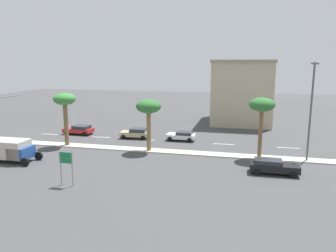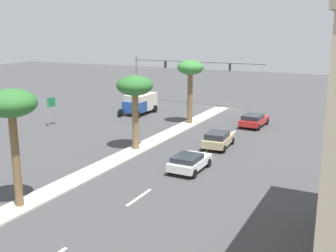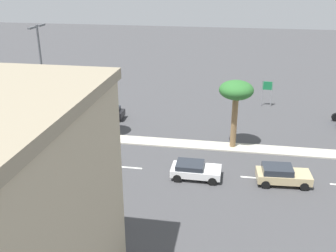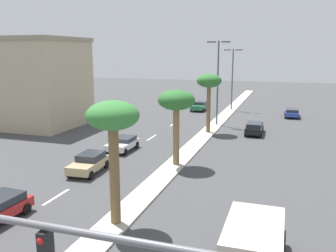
# 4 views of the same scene
# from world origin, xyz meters

# --- Properties ---
(ground_plane) EXTENTS (160.00, 160.00, 0.00)m
(ground_plane) POSITION_xyz_m (0.00, 31.98, 0.00)
(ground_plane) COLOR #424244
(median_curb) EXTENTS (1.80, 82.22, 0.12)m
(median_curb) POSITION_xyz_m (0.00, 41.11, 0.06)
(median_curb) COLOR #B7B2A3
(median_curb) RESTS_ON ground
(lane_stripe_inboard) EXTENTS (0.20, 2.80, 0.01)m
(lane_stripe_inboard) POSITION_xyz_m (-5.30, 12.26, 0.01)
(lane_stripe_inboard) COLOR silver
(lane_stripe_inboard) RESTS_ON ground
(lane_stripe_rear) EXTENTS (0.20, 2.80, 0.01)m
(lane_stripe_rear) POSITION_xyz_m (-5.30, 18.94, 0.01)
(lane_stripe_rear) COLOR silver
(lane_stripe_rear) RESTS_ON ground
(lane_stripe_trailing) EXTENTS (0.20, 2.80, 0.01)m
(lane_stripe_trailing) POSITION_xyz_m (-5.30, 29.68, 0.01)
(lane_stripe_trailing) COLOR silver
(lane_stripe_trailing) RESTS_ON ground
(lane_stripe_near) EXTENTS (0.20, 2.80, 0.01)m
(lane_stripe_near) POSITION_xyz_m (-5.30, 37.71, 0.01)
(lane_stripe_near) COLOR silver
(lane_stripe_near) RESTS_ON ground
(commercial_building) EXTENTS (13.57, 10.21, 10.98)m
(commercial_building) POSITION_xyz_m (-22.75, 31.59, 5.50)
(commercial_building) COLOR tan
(commercial_building) RESTS_ON ground
(palm_tree_near) EXTENTS (2.77, 2.77, 6.67)m
(palm_tree_near) POSITION_xyz_m (0.06, 10.04, 5.64)
(palm_tree_near) COLOR brown
(palm_tree_near) RESTS_ON median_curb
(palm_tree_far) EXTENTS (2.99, 2.99, 6.16)m
(palm_tree_far) POSITION_xyz_m (0.12, 21.07, 5.21)
(palm_tree_far) COLOR olive
(palm_tree_far) RESTS_ON median_curb
(palm_tree_outboard) EXTENTS (2.81, 2.81, 6.69)m
(palm_tree_outboard) POSITION_xyz_m (0.08, 33.94, 5.77)
(palm_tree_outboard) COLOR brown
(palm_tree_outboard) RESTS_ON median_curb
(street_lamp_far) EXTENTS (2.90, 0.24, 10.45)m
(street_lamp_far) POSITION_xyz_m (0.14, 38.91, 6.20)
(street_lamp_far) COLOR #515459
(street_lamp_far) RESTS_ON median_curb
(street_lamp_near) EXTENTS (2.90, 0.24, 9.55)m
(street_lamp_near) POSITION_xyz_m (0.12, 51.68, 5.73)
(street_lamp_near) COLOR #515459
(street_lamp_near) RESTS_ON median_curb
(sedan_tan_left) EXTENTS (2.17, 4.10, 1.43)m
(sedan_tan_left) POSITION_xyz_m (-5.83, 17.33, 0.76)
(sedan_tan_left) COLOR tan
(sedan_tan_left) RESTS_ON ground
(sedan_white_near) EXTENTS (2.07, 3.84, 1.25)m
(sedan_white_near) POSITION_xyz_m (-6.05, 23.91, 0.69)
(sedan_white_near) COLOR silver
(sedan_white_near) RESTS_ON ground
(sedan_green_mid) EXTENTS (2.11, 4.19, 1.42)m
(sedan_green_mid) POSITION_xyz_m (-4.67, 49.67, 0.76)
(sedan_green_mid) COLOR #287047
(sedan_green_mid) RESTS_ON ground
(sedan_blue_right) EXTENTS (2.02, 4.48, 1.26)m
(sedan_blue_right) POSITION_xyz_m (9.36, 47.91, 0.70)
(sedan_blue_right) COLOR #2D47AD
(sedan_blue_right) RESTS_ON ground
(sedan_black_front) EXTENTS (1.87, 4.60, 1.40)m
(sedan_black_front) POSITION_xyz_m (5.22, 35.00, 0.76)
(sedan_black_front) COLOR black
(sedan_black_front) RESTS_ON ground
(box_truck) EXTENTS (2.59, 5.26, 2.37)m
(box_truck) POSITION_xyz_m (7.56, 7.91, 1.30)
(box_truck) COLOR #234C99
(box_truck) RESTS_ON ground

